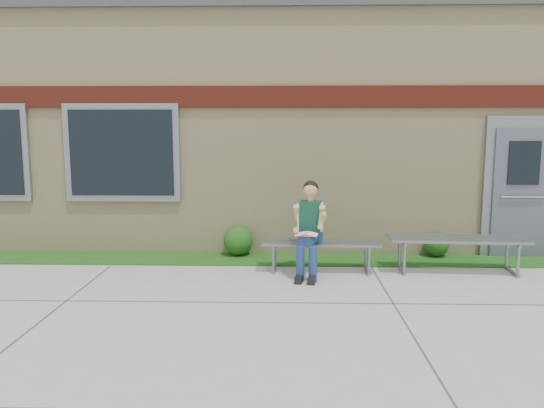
{
  "coord_description": "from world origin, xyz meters",
  "views": [
    {
      "loc": [
        -0.3,
        -5.7,
        2.11
      ],
      "look_at": [
        -0.5,
        1.7,
        1.04
      ],
      "focal_mm": 35.0,
      "sensor_mm": 36.0,
      "label": 1
    }
  ],
  "objects": [
    {
      "name": "ground",
      "position": [
        0.0,
        0.0,
        0.0
      ],
      "size": [
        80.0,
        80.0,
        0.0
      ],
      "primitive_type": "plane",
      "color": "#9E9E99",
      "rests_on": "ground"
    },
    {
      "name": "grass_strip",
      "position": [
        0.0,
        2.6,
        0.01
      ],
      "size": [
        16.0,
        0.8,
        0.02
      ],
      "primitive_type": "cube",
      "color": "#134412",
      "rests_on": "ground"
    },
    {
      "name": "school_building",
      "position": [
        -0.0,
        5.99,
        2.1
      ],
      "size": [
        16.2,
        6.22,
        4.2
      ],
      "color": "beige",
      "rests_on": "ground"
    },
    {
      "name": "bench_left",
      "position": [
        0.21,
        1.97,
        0.34
      ],
      "size": [
        1.73,
        0.53,
        0.45
      ],
      "rotation": [
        0.0,
        0.0,
        -0.03
      ],
      "color": "slate",
      "rests_on": "ground"
    },
    {
      "name": "bench_right",
      "position": [
        2.21,
        1.97,
        0.4
      ],
      "size": [
        2.01,
        0.66,
        0.52
      ],
      "rotation": [
        0.0,
        0.0,
        -0.05
      ],
      "color": "slate",
      "rests_on": "ground"
    },
    {
      "name": "girl",
      "position": [
        0.03,
        1.77,
        0.7
      ],
      "size": [
        0.5,
        0.86,
        1.36
      ],
      "rotation": [
        0.0,
        0.0,
        -0.19
      ],
      "color": "navy",
      "rests_on": "ground"
    },
    {
      "name": "shrub_mid",
      "position": [
        -1.09,
        2.85,
        0.26
      ],
      "size": [
        0.48,
        0.48,
        0.48
      ],
      "primitive_type": "sphere",
      "color": "#134412",
      "rests_on": "grass_strip"
    },
    {
      "name": "shrub_east",
      "position": [
        2.16,
        2.85,
        0.22
      ],
      "size": [
        0.4,
        0.4,
        0.4
      ],
      "primitive_type": "sphere",
      "color": "#134412",
      "rests_on": "grass_strip"
    }
  ]
}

